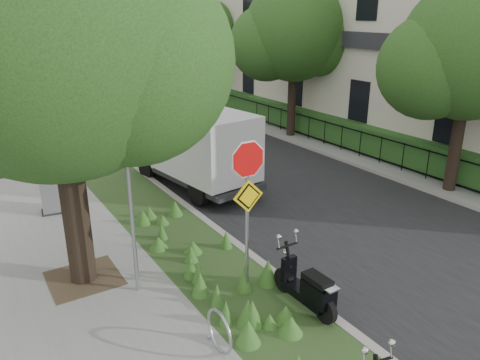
% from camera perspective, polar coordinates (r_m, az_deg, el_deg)
% --- Properties ---
extents(ground, '(120.00, 120.00, 0.00)m').
position_cam_1_polar(ground, '(9.91, 9.76, -13.08)').
color(ground, '#4C5147').
rests_on(ground, ground).
extents(sidewalk_near, '(3.50, 60.00, 0.12)m').
position_cam_1_polar(sidewalk_near, '(16.98, -25.37, -0.22)').
color(sidewalk_near, gray).
rests_on(sidewalk_near, ground).
extents(verge, '(2.00, 60.00, 0.12)m').
position_cam_1_polar(verge, '(17.43, -16.48, 1.43)').
color(verge, '#2F4D21').
rests_on(verge, ground).
extents(kerb_near, '(0.20, 60.00, 0.13)m').
position_cam_1_polar(kerb_near, '(17.70, -13.39, 2.01)').
color(kerb_near, '#9E9991').
rests_on(kerb_near, ground).
extents(road, '(7.00, 60.00, 0.01)m').
position_cam_1_polar(road, '(19.05, -3.41, 3.61)').
color(road, black).
rests_on(road, ground).
extents(kerb_far, '(0.20, 60.00, 0.13)m').
position_cam_1_polar(kerb_far, '(20.87, 5.07, 5.19)').
color(kerb_far, '#9E9991').
rests_on(kerb_far, ground).
extents(footpath_far, '(3.20, 60.00, 0.12)m').
position_cam_1_polar(footpath_far, '(21.91, 8.65, 5.74)').
color(footpath_far, gray).
rests_on(footpath_far, ground).
extents(street_tree_main, '(6.21, 5.54, 7.66)m').
position_cam_1_polar(street_tree_main, '(9.09, -22.36, 15.04)').
color(street_tree_main, black).
rests_on(street_tree_main, ground).
extents(bare_post, '(0.08, 0.08, 4.00)m').
position_cam_1_polar(bare_post, '(8.87, -13.24, -2.01)').
color(bare_post, '#A5A8AD').
rests_on(bare_post, ground).
extents(bike_hoop, '(0.06, 0.78, 0.77)m').
position_cam_1_polar(bike_hoop, '(7.91, -2.53, -17.96)').
color(bike_hoop, '#A5A8AD').
rests_on(bike_hoop, ground).
extents(sign_assembly, '(0.94, 0.08, 3.22)m').
position_cam_1_polar(sign_assembly, '(8.49, 0.95, -0.96)').
color(sign_assembly, '#A5A8AD').
rests_on(sign_assembly, ground).
extents(fence_far, '(0.04, 24.00, 1.00)m').
position_cam_1_polar(fence_far, '(21.14, 6.65, 7.02)').
color(fence_far, black).
rests_on(fence_far, ground).
extents(hedge_far, '(1.00, 24.00, 1.10)m').
position_cam_1_polar(hedge_far, '(21.58, 8.12, 7.22)').
color(hedge_far, '#214A1A').
rests_on(hedge_far, footpath_far).
extents(terrace_houses, '(7.40, 26.40, 8.20)m').
position_cam_1_polar(terrace_houses, '(23.58, 15.55, 16.36)').
color(terrace_houses, beige).
rests_on(terrace_houses, ground).
extents(far_tree_a, '(4.60, 4.10, 6.22)m').
position_cam_1_polar(far_tree_a, '(15.09, 25.98, 13.36)').
color(far_tree_a, black).
rests_on(far_tree_a, ground).
extents(far_tree_b, '(4.83, 4.31, 6.56)m').
position_cam_1_polar(far_tree_b, '(20.52, 6.39, 17.08)').
color(far_tree_b, black).
rests_on(far_tree_b, ground).
extents(far_tree_c, '(4.37, 3.89, 5.93)m').
position_cam_1_polar(far_tree_c, '(27.27, -4.53, 16.95)').
color(far_tree_c, black).
rests_on(far_tree_c, ground).
extents(scooter_far, '(0.36, 1.68, 0.80)m').
position_cam_1_polar(scooter_far, '(8.88, 8.61, -13.41)').
color(scooter_far, black).
rests_on(scooter_far, ground).
extents(box_truck, '(2.47, 4.96, 2.15)m').
position_cam_1_polar(box_truck, '(14.73, -5.42, 4.31)').
color(box_truck, '#262628').
rests_on(box_truck, ground).
extents(utility_cabinet, '(0.86, 0.63, 1.06)m').
position_cam_1_polar(utility_cabinet, '(13.77, -21.66, -1.61)').
color(utility_cabinet, '#262628').
rests_on(utility_cabinet, ground).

